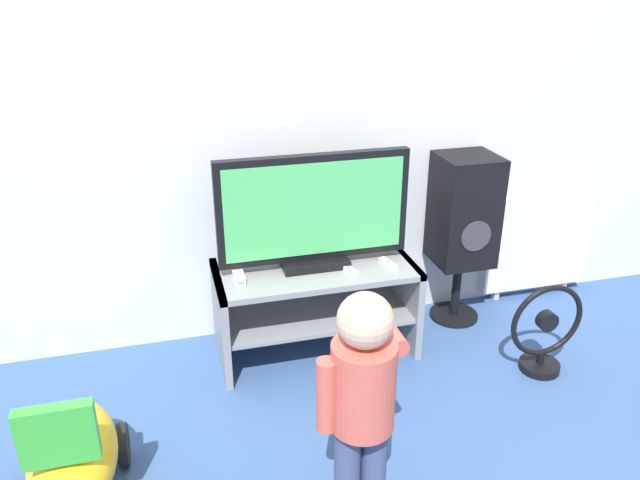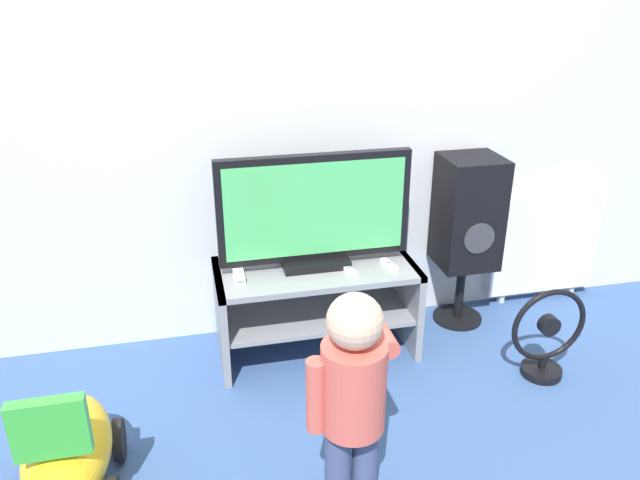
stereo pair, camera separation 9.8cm
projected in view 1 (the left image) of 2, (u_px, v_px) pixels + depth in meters
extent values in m
plane|color=#38568C|center=(327.00, 375.00, 3.12)|extent=(16.00, 16.00, 0.00)
cube|color=silver|center=(298.00, 92.00, 3.08)|extent=(10.00, 0.06, 2.60)
cube|color=gray|center=(315.00, 269.00, 3.14)|extent=(1.01, 0.48, 0.03)
cube|color=gray|center=(315.00, 313.00, 3.24)|extent=(0.97, 0.44, 0.02)
cube|color=gray|center=(221.00, 322.00, 3.11)|extent=(0.04, 0.48, 0.49)
cube|color=gray|center=(403.00, 297.00, 3.34)|extent=(0.04, 0.48, 0.49)
cube|color=black|center=(314.00, 261.00, 3.14)|extent=(0.33, 0.20, 0.04)
cube|color=black|center=(314.00, 208.00, 3.03)|extent=(0.95, 0.05, 0.54)
cube|color=#4CBF66|center=(315.00, 210.00, 3.00)|extent=(0.88, 0.01, 0.47)
cube|color=white|center=(238.00, 275.00, 3.01)|extent=(0.05, 0.17, 0.04)
cube|color=#3F8CE5|center=(241.00, 283.00, 2.93)|extent=(0.03, 0.00, 0.01)
cube|color=white|center=(388.00, 264.00, 3.14)|extent=(0.06, 0.13, 0.02)
cylinder|color=#337FD8|center=(388.00, 261.00, 3.13)|extent=(0.01, 0.01, 0.00)
cube|color=white|center=(348.00, 269.00, 3.08)|extent=(0.07, 0.13, 0.02)
cylinder|color=#337FD8|center=(348.00, 267.00, 3.07)|extent=(0.01, 0.01, 0.00)
cylinder|color=#3F4C72|center=(347.00, 467.00, 2.30)|extent=(0.10, 0.10, 0.37)
cylinder|color=#3F4C72|center=(373.00, 461.00, 2.32)|extent=(0.10, 0.10, 0.37)
cylinder|color=#D1594C|center=(363.00, 386.00, 2.17)|extent=(0.23, 0.23, 0.34)
sphere|color=beige|center=(365.00, 320.00, 2.06)|extent=(0.19, 0.19, 0.19)
cylinder|color=#D1594C|center=(326.00, 396.00, 2.14)|extent=(0.07, 0.07, 0.28)
cylinder|color=#D1594C|center=(386.00, 328.00, 2.27)|extent=(0.07, 0.28, 0.07)
sphere|color=beige|center=(373.00, 309.00, 2.39)|extent=(0.08, 0.08, 0.08)
cube|color=white|center=(370.00, 304.00, 2.43)|extent=(0.03, 0.13, 0.02)
cylinder|color=black|center=(453.00, 315.00, 3.63)|extent=(0.28, 0.28, 0.02)
cylinder|color=black|center=(456.00, 289.00, 3.56)|extent=(0.05, 0.05, 0.36)
cube|color=black|center=(464.00, 210.00, 3.37)|extent=(0.31, 0.30, 0.61)
cylinder|color=#38383D|center=(476.00, 236.00, 3.27)|extent=(0.17, 0.01, 0.17)
cylinder|color=black|center=(539.00, 366.00, 3.15)|extent=(0.20, 0.20, 0.04)
cylinder|color=black|center=(541.00, 357.00, 3.13)|extent=(0.04, 0.04, 0.06)
torus|color=black|center=(547.00, 321.00, 3.05)|extent=(0.39, 0.03, 0.39)
cylinder|color=black|center=(547.00, 321.00, 3.05)|extent=(0.10, 0.05, 0.10)
ellipsoid|color=gold|center=(73.00, 456.00, 2.31)|extent=(0.32, 0.60, 0.25)
cube|color=green|center=(57.00, 435.00, 2.06)|extent=(0.25, 0.05, 0.23)
cylinder|color=black|center=(40.00, 459.00, 2.46)|extent=(0.04, 0.18, 0.18)
cylinder|color=black|center=(123.00, 445.00, 2.54)|extent=(0.04, 0.18, 0.18)
cube|color=white|center=(536.00, 241.00, 3.74)|extent=(0.68, 0.08, 0.59)
cube|color=silver|center=(495.00, 294.00, 3.82)|extent=(0.03, 0.05, 0.06)
cube|color=silver|center=(562.00, 284.00, 3.93)|extent=(0.03, 0.05, 0.06)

